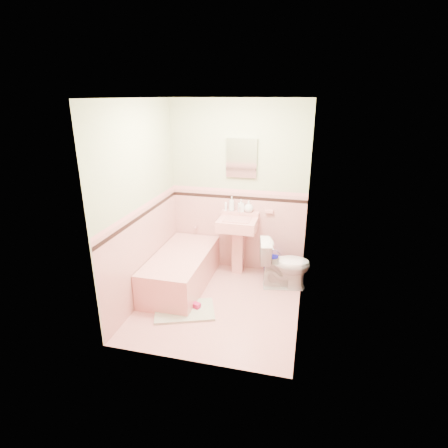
% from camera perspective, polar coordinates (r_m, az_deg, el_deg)
% --- Properties ---
extents(floor, '(2.20, 2.20, 0.00)m').
position_cam_1_polar(floor, '(4.72, -0.75, -12.53)').
color(floor, '#DE9691').
rests_on(floor, ground).
extents(ceiling, '(2.20, 2.20, 0.00)m').
position_cam_1_polar(ceiling, '(3.98, -0.91, 19.48)').
color(ceiling, white).
rests_on(ceiling, ground).
extents(wall_back, '(2.50, 0.00, 2.50)m').
position_cam_1_polar(wall_back, '(5.21, 2.25, 5.67)').
color(wall_back, beige).
rests_on(wall_back, ground).
extents(wall_front, '(2.50, 0.00, 2.50)m').
position_cam_1_polar(wall_front, '(3.20, -5.82, -3.77)').
color(wall_front, beige).
rests_on(wall_front, ground).
extents(wall_left, '(0.00, 2.50, 2.50)m').
position_cam_1_polar(wall_left, '(4.53, -13.17, 2.96)').
color(wall_left, beige).
rests_on(wall_left, ground).
extents(wall_right, '(0.00, 2.50, 2.50)m').
position_cam_1_polar(wall_right, '(4.06, 12.97, 1.01)').
color(wall_right, beige).
rests_on(wall_right, ground).
extents(wainscot_back, '(2.00, 0.00, 2.00)m').
position_cam_1_polar(wainscot_back, '(5.40, 2.13, -1.06)').
color(wainscot_back, '#E09C96').
rests_on(wainscot_back, ground).
extents(wainscot_front, '(2.00, 0.00, 2.00)m').
position_cam_1_polar(wainscot_front, '(3.52, -5.37, -13.44)').
color(wainscot_front, '#E09C96').
rests_on(wainscot_front, ground).
extents(wainscot_left, '(0.00, 2.20, 2.20)m').
position_cam_1_polar(wainscot_left, '(4.75, -12.43, -4.57)').
color(wainscot_left, '#E09C96').
rests_on(wainscot_left, ground).
extents(wainscot_right, '(0.00, 2.20, 2.20)m').
position_cam_1_polar(wainscot_right, '(4.31, 12.15, -7.19)').
color(wainscot_right, '#E09C96').
rests_on(wainscot_right, ground).
extents(accent_back, '(2.00, 0.00, 2.00)m').
position_cam_1_polar(accent_back, '(5.23, 2.19, 4.25)').
color(accent_back, black).
rests_on(accent_back, ground).
extents(accent_front, '(2.00, 0.00, 2.00)m').
position_cam_1_polar(accent_front, '(3.27, -5.63, -5.73)').
color(accent_front, black).
rests_on(accent_front, ground).
extents(accent_left, '(0.00, 2.20, 2.20)m').
position_cam_1_polar(accent_left, '(4.56, -12.84, 1.39)').
color(accent_left, black).
rests_on(accent_left, ground).
extents(accent_right, '(0.00, 2.20, 2.20)m').
position_cam_1_polar(accent_right, '(4.10, 12.58, -0.69)').
color(accent_right, black).
rests_on(accent_right, ground).
extents(cap_back, '(2.00, 0.00, 2.00)m').
position_cam_1_polar(cap_back, '(5.20, 2.20, 5.31)').
color(cap_back, pink).
rests_on(cap_back, ground).
extents(cap_front, '(2.00, 0.00, 2.00)m').
position_cam_1_polar(cap_front, '(3.23, -5.69, -4.13)').
color(cap_front, pink).
rests_on(cap_front, ground).
extents(cap_left, '(0.00, 2.20, 2.20)m').
position_cam_1_polar(cap_left, '(4.53, -12.94, 2.59)').
color(cap_left, pink).
rests_on(cap_left, ground).
extents(cap_right, '(0.00, 2.20, 2.20)m').
position_cam_1_polar(cap_right, '(4.07, 12.69, 0.63)').
color(cap_right, pink).
rests_on(cap_right, ground).
extents(bathtub, '(0.70, 1.50, 0.45)m').
position_cam_1_polar(bathtub, '(5.05, -6.80, -7.41)').
color(bathtub, '#D98B86').
rests_on(bathtub, floor).
extents(tub_faucet, '(0.04, 0.12, 0.04)m').
position_cam_1_polar(tub_faucet, '(5.51, -4.37, -0.34)').
color(tub_faucet, silver).
rests_on(tub_faucet, wall_back).
extents(sink, '(0.55, 0.48, 0.87)m').
position_cam_1_polar(sink, '(5.25, 2.13, -3.68)').
color(sink, '#D98B86').
rests_on(sink, floor).
extents(sink_faucet, '(0.02, 0.02, 0.10)m').
position_cam_1_polar(sink_faucet, '(5.19, 2.52, 2.17)').
color(sink_faucet, silver).
rests_on(sink_faucet, sink).
extents(medicine_cabinet, '(0.44, 0.04, 0.55)m').
position_cam_1_polar(medicine_cabinet, '(5.08, 2.81, 10.48)').
color(medicine_cabinet, white).
rests_on(medicine_cabinet, wall_back).
extents(soap_dish, '(0.12, 0.07, 0.04)m').
position_cam_1_polar(soap_dish, '(5.19, 7.21, 2.01)').
color(soap_dish, '#D98B86').
rests_on(soap_dish, wall_back).
extents(soap_bottle_left, '(0.10, 0.10, 0.22)m').
position_cam_1_polar(soap_bottle_left, '(5.23, 1.23, 3.25)').
color(soap_bottle_left, '#B2B2B2').
rests_on(soap_bottle_left, sink).
extents(soap_bottle_mid, '(0.11, 0.11, 0.18)m').
position_cam_1_polar(soap_bottle_mid, '(5.21, 2.73, 2.97)').
color(soap_bottle_mid, '#B2B2B2').
rests_on(soap_bottle_mid, sink).
extents(soap_bottle_right, '(0.15, 0.15, 0.17)m').
position_cam_1_polar(soap_bottle_right, '(5.19, 3.96, 2.81)').
color(soap_bottle_right, '#B2B2B2').
rests_on(soap_bottle_right, sink).
extents(tube, '(0.05, 0.05, 0.12)m').
position_cam_1_polar(tube, '(5.26, 0.29, 2.82)').
color(tube, white).
rests_on(tube, sink).
extents(toilet, '(0.74, 0.51, 0.70)m').
position_cam_1_polar(toilet, '(5.00, 9.64, -6.29)').
color(toilet, white).
rests_on(toilet, floor).
extents(bucket, '(0.33, 0.33, 0.27)m').
position_cam_1_polar(bucket, '(5.40, 7.62, -6.64)').
color(bucket, '#0D0E8E').
rests_on(bucket, floor).
extents(bath_mat, '(0.85, 0.70, 0.03)m').
position_cam_1_polar(bath_mat, '(4.57, -6.32, -13.60)').
color(bath_mat, '#9BA589').
rests_on(bath_mat, floor).
extents(shoe, '(0.17, 0.12, 0.06)m').
position_cam_1_polar(shoe, '(4.59, -4.73, -12.72)').
color(shoe, '#BF1E59').
rests_on(shoe, bath_mat).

